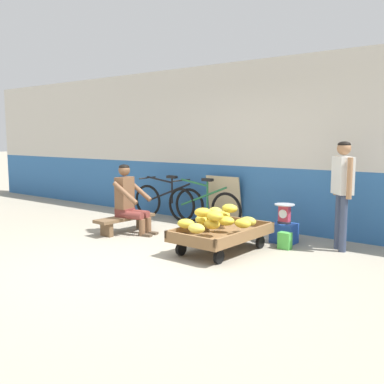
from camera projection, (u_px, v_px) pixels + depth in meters
The scene contains 13 objects.
ground_plane at pixel (144, 262), 5.61m from camera, with size 80.00×80.00×0.00m, color gray.
back_wall at pixel (258, 145), 7.68m from camera, with size 16.00×0.30×2.88m.
banana_cart at pixel (222, 235), 6.10m from camera, with size 0.88×1.46×0.36m.
banana_pile at pixel (216, 219), 6.08m from camera, with size 0.86×1.22×0.27m.
low_bench at pixel (125, 221), 7.33m from camera, with size 0.37×1.12×0.27m.
vendor_seated at pixel (129, 199), 7.25m from camera, with size 0.72×0.55×1.14m.
plastic_crate at pixel (284, 233), 6.62m from camera, with size 0.36×0.28×0.30m.
weighing_scale at pixel (284, 213), 6.58m from camera, with size 0.30×0.30×0.29m.
bicycle_near_left at pixel (168, 201), 8.48m from camera, with size 1.66×0.48×0.86m.
bicycle_far_left at pixel (203, 206), 7.93m from camera, with size 1.66×0.48×0.86m.
sign_board at pixel (224, 200), 7.97m from camera, with size 0.70×0.18×0.89m.
customer_adult at pixel (343, 183), 6.09m from camera, with size 0.36×0.38×1.53m.
shopping_bag at pixel (285, 241), 6.26m from camera, with size 0.18×0.12×0.24m, color green.
Camera 1 is at (3.83, -3.94, 1.60)m, focal length 41.12 mm.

